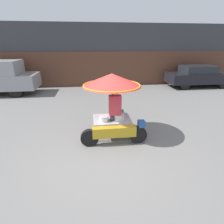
{
  "coord_description": "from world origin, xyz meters",
  "views": [
    {
      "loc": [
        -0.34,
        -4.29,
        2.95
      ],
      "look_at": [
        0.31,
        0.95,
        0.86
      ],
      "focal_mm": 28.0,
      "sensor_mm": 36.0,
      "label": 1
    }
  ],
  "objects_px": {
    "vendor_motorcycle_cart": "(112,89)",
    "parked_car": "(199,76)",
    "potted_plant": "(219,78)",
    "vendor_person": "(115,111)"
  },
  "relations": [
    {
      "from": "vendor_person",
      "to": "potted_plant",
      "type": "bearing_deg",
      "value": 37.78
    },
    {
      "from": "vendor_person",
      "to": "parked_car",
      "type": "bearing_deg",
      "value": 43.08
    },
    {
      "from": "vendor_person",
      "to": "parked_car",
      "type": "xyz_separation_m",
      "value": [
        6.89,
        6.44,
        -0.17
      ]
    },
    {
      "from": "vendor_motorcycle_cart",
      "to": "potted_plant",
      "type": "relative_size",
      "value": 2.2
    },
    {
      "from": "parked_car",
      "to": "potted_plant",
      "type": "relative_size",
      "value": 4.77
    },
    {
      "from": "vendor_motorcycle_cart",
      "to": "parked_car",
      "type": "relative_size",
      "value": 0.46
    },
    {
      "from": "vendor_person",
      "to": "parked_car",
      "type": "distance_m",
      "value": 9.43
    },
    {
      "from": "vendor_motorcycle_cart",
      "to": "parked_car",
      "type": "height_order",
      "value": "vendor_motorcycle_cart"
    },
    {
      "from": "potted_plant",
      "to": "vendor_person",
      "type": "bearing_deg",
      "value": -142.22
    },
    {
      "from": "vendor_motorcycle_cart",
      "to": "parked_car",
      "type": "distance_m",
      "value": 9.44
    }
  ]
}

